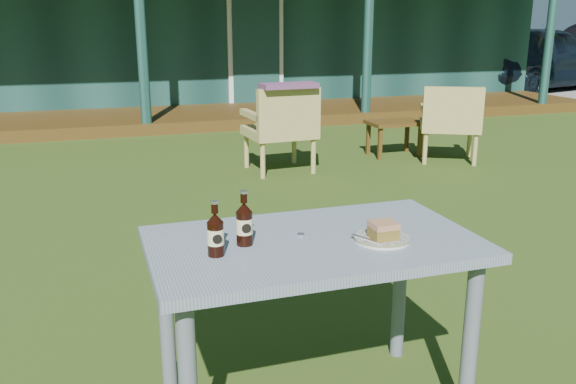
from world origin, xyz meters
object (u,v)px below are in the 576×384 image
object	(u,v)px
armchair_left	(282,125)
armchair_right	(451,119)
cafe_table	(313,265)
car_near	(537,57)
cake_slice	(383,230)
cola_bottle_far	(216,234)
plate	(382,238)
side_table	(394,126)
cola_bottle_near	(244,223)

from	to	relation	value
armchair_left	armchair_right	world-z (taller)	armchair_left
cafe_table	car_near	bearing A→B (deg)	46.79
cafe_table	cake_slice	bearing A→B (deg)	-24.33
car_near	armchair_right	world-z (taller)	car_near
armchair_right	car_near	bearing A→B (deg)	44.20
cafe_table	cola_bottle_far	bearing A→B (deg)	-173.14
armchair_right	cafe_table	bearing A→B (deg)	-128.81
cola_bottle_far	car_near	bearing A→B (deg)	45.73
cola_bottle_far	armchair_right	size ratio (longest dim) A/B	0.23
cafe_table	cake_slice	distance (m)	0.29
plate	side_table	size ratio (longest dim) A/B	0.34
plate	car_near	bearing A→B (deg)	47.84
cafe_table	armchair_right	xyz separation A→B (m)	(2.97, 3.69, -0.15)
plate	armchair_left	size ratio (longest dim) A/B	0.23
car_near	cake_slice	size ratio (longest dim) A/B	45.94
car_near	cola_bottle_far	bearing A→B (deg)	121.18
car_near	cafe_table	xyz separation A→B (m)	(-8.71, -9.27, -0.10)
cola_bottle_near	cafe_table	bearing A→B (deg)	-5.82
car_near	cafe_table	bearing A→B (deg)	122.24
cake_slice	cola_bottle_near	distance (m)	0.50
car_near	plate	size ratio (longest dim) A/B	20.72
armchair_left	side_table	distance (m)	1.50
cola_bottle_far	armchair_left	world-z (taller)	cola_bottle_far
cake_slice	cola_bottle_far	distance (m)	0.61
cafe_table	plate	distance (m)	0.27
car_near	cola_bottle_far	size ratio (longest dim) A/B	21.80
cafe_table	cola_bottle_near	size ratio (longest dim) A/B	5.99
cola_bottle_near	armchair_left	bearing A→B (deg)	70.34
cake_slice	cola_bottle_near	size ratio (longest dim) A/B	0.46
cola_bottle_near	cola_bottle_far	world-z (taller)	cola_bottle_near
cola_bottle_near	side_table	size ratio (longest dim) A/B	0.33
cafe_table	cola_bottle_far	xyz separation A→B (m)	(-0.37, -0.04, 0.18)
cola_bottle_far	cafe_table	bearing A→B (deg)	6.86
plate	armchair_right	world-z (taller)	armchair_right
cake_slice	side_table	bearing A→B (deg)	61.46
plate	cake_slice	size ratio (longest dim) A/B	2.22
car_near	side_table	size ratio (longest dim) A/B	7.04
cola_bottle_far	side_table	world-z (taller)	cola_bottle_far
cola_bottle_far	armchair_right	distance (m)	5.02
plate	cola_bottle_near	world-z (taller)	cola_bottle_near
cola_bottle_far	side_table	xyz separation A→B (m)	(2.92, 4.20, -0.46)
side_table	armchair_right	bearing A→B (deg)	-48.05
cola_bottle_near	cola_bottle_far	distance (m)	0.14
plate	cola_bottle_far	size ratio (longest dim) A/B	1.05
cake_slice	armchair_left	world-z (taller)	armchair_left
armchair_left	armchair_right	xyz separation A→B (m)	(1.87, -0.11, -0.02)
side_table	cola_bottle_near	bearing A→B (deg)	-124.13
cake_slice	cafe_table	bearing A→B (deg)	155.67
cake_slice	side_table	distance (m)	4.87
cola_bottle_far	plate	bearing A→B (deg)	-4.30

